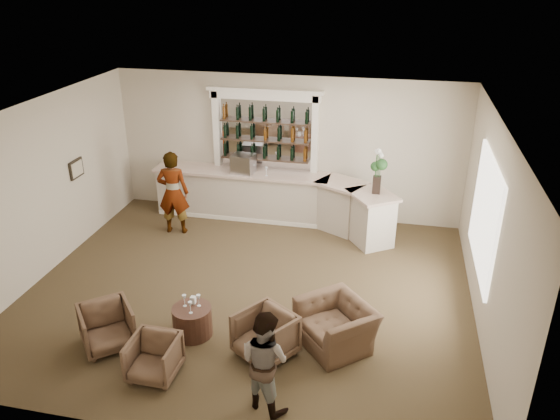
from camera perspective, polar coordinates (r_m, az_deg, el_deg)
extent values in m
plane|color=#4E3D27|center=(10.21, -3.28, -8.36)|extent=(8.00, 8.00, 0.00)
cube|color=beige|center=(12.60, 0.75, 6.54)|extent=(8.00, 0.04, 3.30)
cube|color=beige|center=(11.12, -23.81, 1.90)|extent=(0.04, 7.00, 3.30)
cube|color=beige|center=(9.26, 21.11, -2.06)|extent=(0.04, 7.00, 3.30)
cube|color=white|center=(8.87, -3.80, 9.87)|extent=(8.00, 7.00, 0.04)
cube|color=white|center=(9.68, 20.61, -0.49)|extent=(0.05, 2.40, 1.90)
cube|color=black|center=(12.02, -20.52, 4.06)|extent=(0.04, 0.46, 0.38)
cube|color=beige|center=(12.01, -20.42, 4.06)|extent=(0.01, 0.38, 0.30)
cube|color=beige|center=(12.89, -3.95, 1.64)|extent=(4.00, 0.70, 1.08)
cube|color=#C9B09D|center=(12.66, -4.05, 3.99)|extent=(4.10, 0.82, 0.06)
cube|color=beige|center=(12.27, 6.36, 0.33)|extent=(1.12, 1.04, 1.08)
cube|color=#C9B09D|center=(12.03, 6.47, 2.77)|extent=(1.27, 1.19, 0.06)
cube|color=beige|center=(11.76, 9.46, -0.98)|extent=(1.08, 1.14, 1.08)
cube|color=#C9B09D|center=(11.51, 9.65, 1.54)|extent=(1.24, 1.29, 0.06)
cube|color=white|center=(12.80, -4.29, -0.94)|extent=(4.00, 0.06, 0.10)
cube|color=white|center=(12.59, -1.51, 7.96)|extent=(2.15, 0.02, 1.65)
cube|color=white|center=(13.00, -6.51, 6.03)|extent=(0.14, 0.16, 2.90)
cube|color=white|center=(12.48, 3.61, 5.35)|extent=(0.14, 0.16, 2.90)
cube|color=white|center=(12.31, -1.63, 11.85)|extent=(2.52, 0.16, 0.18)
cube|color=white|center=(12.29, -1.64, 12.40)|extent=(2.64, 0.20, 0.08)
cube|color=#36261B|center=(12.67, -1.60, 5.34)|extent=(2.05, 0.20, 0.03)
cube|color=#36261B|center=(12.53, -1.63, 7.25)|extent=(2.05, 0.20, 0.03)
cube|color=#36261B|center=(12.41, -1.65, 9.19)|extent=(2.05, 0.20, 0.03)
cylinder|color=#472A1F|center=(9.09, -9.14, -11.38)|extent=(0.64, 0.64, 0.50)
imported|color=gray|center=(12.14, -11.10, 1.79)|extent=(0.74, 0.54, 1.88)
imported|color=gray|center=(7.45, -1.61, -15.43)|extent=(0.90, 0.82, 1.49)
imported|color=brown|center=(9.09, -17.64, -11.56)|extent=(1.08, 1.08, 0.71)
imported|color=brown|center=(8.37, -13.05, -14.79)|extent=(0.69, 0.71, 0.63)
imported|color=brown|center=(8.49, -1.57, -12.97)|extent=(1.10, 1.11, 0.73)
imported|color=brown|center=(8.75, 5.88, -11.89)|extent=(1.46, 1.47, 0.72)
cube|color=#AFAFB4|center=(12.46, -3.86, 4.85)|extent=(0.53, 0.47, 0.43)
cube|color=black|center=(11.49, 10.06, 2.62)|extent=(0.17, 0.17, 0.37)
cube|color=silver|center=(9.03, -9.07, -9.26)|extent=(0.08, 0.08, 0.12)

